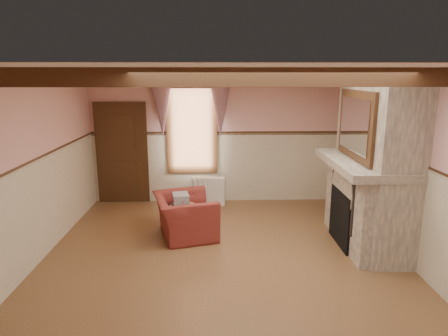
{
  "coord_description": "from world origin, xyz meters",
  "views": [
    {
      "loc": [
        -0.11,
        -5.49,
        2.73
      ],
      "look_at": [
        0.04,
        0.8,
        1.25
      ],
      "focal_mm": 32.0,
      "sensor_mm": 36.0,
      "label": 1
    }
  ],
  "objects_px": {
    "armchair": "(185,216)",
    "oil_lamp": "(353,145)",
    "radiator": "(209,191)",
    "mantel_clock": "(348,145)",
    "side_table": "(183,221)",
    "bowl": "(367,158)"
  },
  "relations": [
    {
      "from": "armchair",
      "to": "oil_lamp",
      "type": "bearing_deg",
      "value": -102.72
    },
    {
      "from": "radiator",
      "to": "mantel_clock",
      "type": "distance_m",
      "value": 3.06
    },
    {
      "from": "radiator",
      "to": "oil_lamp",
      "type": "distance_m",
      "value": 3.19
    },
    {
      "from": "side_table",
      "to": "bowl",
      "type": "xyz_separation_m",
      "value": [
        2.91,
        -0.49,
        1.19
      ]
    },
    {
      "from": "mantel_clock",
      "to": "oil_lamp",
      "type": "relative_size",
      "value": 0.86
    },
    {
      "from": "armchair",
      "to": "mantel_clock",
      "type": "distance_m",
      "value": 3.13
    },
    {
      "from": "radiator",
      "to": "bowl",
      "type": "bearing_deg",
      "value": -32.46
    },
    {
      "from": "armchair",
      "to": "radiator",
      "type": "height_order",
      "value": "armchair"
    },
    {
      "from": "side_table",
      "to": "radiator",
      "type": "distance_m",
      "value": 1.75
    },
    {
      "from": "radiator",
      "to": "bowl",
      "type": "distance_m",
      "value": 3.52
    },
    {
      "from": "radiator",
      "to": "mantel_clock",
      "type": "relative_size",
      "value": 2.92
    },
    {
      "from": "bowl",
      "to": "oil_lamp",
      "type": "bearing_deg",
      "value": 90.0
    },
    {
      "from": "bowl",
      "to": "mantel_clock",
      "type": "height_order",
      "value": "mantel_clock"
    },
    {
      "from": "radiator",
      "to": "mantel_clock",
      "type": "bearing_deg",
      "value": -18.58
    },
    {
      "from": "side_table",
      "to": "bowl",
      "type": "distance_m",
      "value": 3.18
    },
    {
      "from": "armchair",
      "to": "mantel_clock",
      "type": "height_order",
      "value": "mantel_clock"
    },
    {
      "from": "mantel_clock",
      "to": "oil_lamp",
      "type": "xyz_separation_m",
      "value": [
        0.0,
        -0.25,
        0.04
      ]
    },
    {
      "from": "bowl",
      "to": "side_table",
      "type": "bearing_deg",
      "value": 170.45
    },
    {
      "from": "bowl",
      "to": "oil_lamp",
      "type": "xyz_separation_m",
      "value": [
        0.0,
        0.65,
        0.1
      ]
    },
    {
      "from": "radiator",
      "to": "bowl",
      "type": "xyz_separation_m",
      "value": [
        2.49,
        -2.19,
        1.16
      ]
    },
    {
      "from": "oil_lamp",
      "to": "mantel_clock",
      "type": "bearing_deg",
      "value": 90.0
    },
    {
      "from": "side_table",
      "to": "oil_lamp",
      "type": "distance_m",
      "value": 3.19
    }
  ]
}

